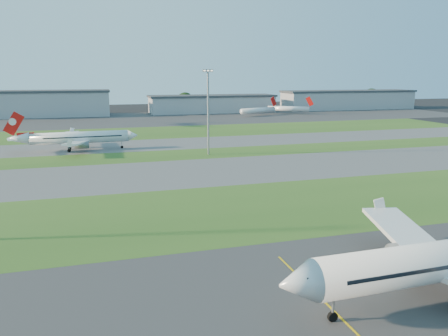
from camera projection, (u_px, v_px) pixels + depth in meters
name	position (u px, v px, depth m)	size (l,w,h in m)	color
grass_strip_a	(205.00, 212.00, 78.53)	(300.00, 34.00, 0.01)	#2C521B
taxiway_a	(173.00, 173.00, 109.49)	(300.00, 32.00, 0.01)	#515154
grass_strip_b	(159.00, 156.00, 132.95)	(300.00, 18.00, 0.01)	#2C521B
taxiway_b	(150.00, 145.00, 153.59)	(300.00, 26.00, 0.01)	#515154
grass_strip_c	(141.00, 133.00, 184.56)	(300.00, 40.00, 0.01)	#2C521B
apron_far	(130.00, 119.00, 240.86)	(400.00, 80.00, 0.01)	#333335
airliner_taxiing	(79.00, 138.00, 141.53)	(37.66, 31.96, 11.75)	silver
mini_jet_near	(258.00, 110.00, 260.42)	(27.08, 12.91, 9.48)	silver
mini_jet_far	(289.00, 109.00, 273.03)	(24.68, 17.44, 9.48)	silver
light_mast_centre	(208.00, 106.00, 132.07)	(3.20, 0.70, 25.80)	gray
hangar_west	(47.00, 103.00, 255.06)	(71.40, 23.00, 15.20)	#95979C
hangar_east	(212.00, 104.00, 282.90)	(81.60, 23.00, 11.20)	#95979C
hangar_far_east	(348.00, 100.00, 310.12)	(96.90, 23.00, 13.20)	#95979C
tree_mid_west	(92.00, 104.00, 272.62)	(9.90, 9.90, 10.80)	black
tree_mid_east	(185.00, 101.00, 291.68)	(11.55, 11.55, 12.60)	black
tree_east	(289.00, 100.00, 310.51)	(10.45, 10.45, 11.40)	black
tree_far_east	(371.00, 97.00, 333.19)	(12.65, 12.65, 13.80)	black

